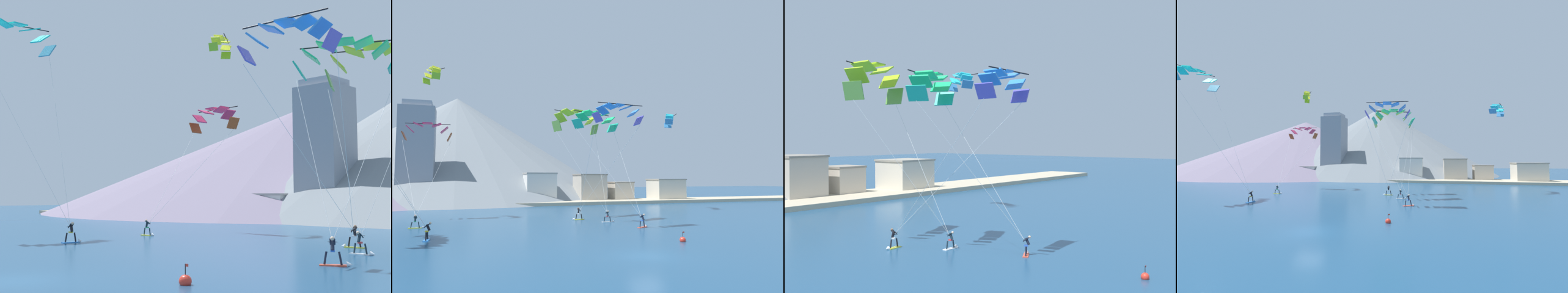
{
  "view_description": "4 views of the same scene",
  "coord_description": "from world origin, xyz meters",
  "views": [
    {
      "loc": [
        23.07,
        -11.72,
        3.73
      ],
      "look_at": [
        -0.9,
        12.28,
        6.88
      ],
      "focal_mm": 50.0,
      "sensor_mm": 36.0,
      "label": 1
    },
    {
      "loc": [
        -13.48,
        -25.65,
        5.74
      ],
      "look_at": [
        -0.4,
        12.08,
        9.06
      ],
      "focal_mm": 35.0,
      "sensor_mm": 36.0,
      "label": 2
    },
    {
      "loc": [
        -28.75,
        -8.75,
        9.44
      ],
      "look_at": [
        0.12,
        13.78,
        8.76
      ],
      "focal_mm": 50.0,
      "sensor_mm": 36.0,
      "label": 3
    },
    {
      "loc": [
        10.42,
        -21.19,
        6.19
      ],
      "look_at": [
        1.12,
        19.62,
        8.41
      ],
      "focal_mm": 24.0,
      "sensor_mm": 36.0,
      "label": 4
    }
  ],
  "objects": [
    {
      "name": "parafoil_kite_far_right",
      "position": [
        -26.31,
        12.76,
        19.73
      ],
      "size": [
        11.57,
        8.21,
        19.53
      ],
      "color": "teal"
    },
    {
      "name": "highrise_tower",
      "position": [
        -21.35,
        60.86,
        10.66
      ],
      "size": [
        7.0,
        7.0,
        21.75
      ],
      "color": "gray",
      "rests_on": "ground"
    },
    {
      "name": "parafoil_kite_far_left",
      "position": [
        3.21,
        28.02,
        14.54
      ],
      "size": [
        7.54,
        8.98,
        14.65
      ],
      "color": "#629F3D"
    },
    {
      "name": "parafoil_kite_distant_low_drift",
      "position": [
        23.36,
        34.92,
        16.54
      ],
      "size": [
        3.91,
        5.65,
        2.17
      ],
      "color": "#3D80BA"
    },
    {
      "name": "kitesurfer_mid_center",
      "position": [
        -17.48,
        22.5,
        0.44
      ],
      "size": [
        1.74,
        0.52,
        1.65
      ],
      "color": "yellow",
      "rests_on": "ground"
    },
    {
      "name": "shore_building_promenade_mid",
      "position": [
        17.04,
        61.07,
        3.37
      ],
      "size": [
        6.68,
        7.12,
        6.72
      ],
      "color": "#B7AD9E",
      "rests_on": "ground"
    },
    {
      "name": "mountain_peak_west_ridge",
      "position": [
        -53.66,
        103.51,
        13.05
      ],
      "size": [
        126.76,
        126.76,
        26.11
      ],
      "color": "slate",
      "rests_on": "ground"
    },
    {
      "name": "shoreline_strip",
      "position": [
        0.0,
        56.21,
        0.35
      ],
      "size": [
        180.0,
        10.0,
        0.7
      ],
      "primitive_type": "cube",
      "color": "#BCAD8E",
      "rests_on": "ground"
    },
    {
      "name": "parafoil_kite_distant_high_outer",
      "position": [
        -17.02,
        32.54,
        20.85
      ],
      "size": [
        3.15,
        4.44,
        2.12
      ],
      "color": "#8DC924"
    },
    {
      "name": "mountain_peak_central_summit",
      "position": [
        -13.66,
        99.24,
        15.36
      ],
      "size": [
        101.36,
        101.36,
        30.72
      ],
      "color": "slate",
      "rests_on": "ground"
    },
    {
      "name": "ground_plane",
      "position": [
        0.0,
        0.0,
        0.0
      ],
      "size": [
        400.0,
        400.0,
        0.0
      ],
      "primitive_type": "plane",
      "color": "navy"
    },
    {
      "name": "kitesurfer_far_right",
      "position": [
        -15.79,
        13.02,
        0.55
      ],
      "size": [
        0.68,
        1.77,
        1.78
      ],
      "color": "#337FDB",
      "rests_on": "ground"
    },
    {
      "name": "parafoil_kite_mid_center",
      "position": [
        -17.38,
        31.59,
        12.52
      ],
      "size": [
        6.57,
        9.7,
        12.24
      ],
      "color": "#A13B17"
    },
    {
      "name": "parafoil_kite_near_lead",
      "position": [
        4.33,
        14.94,
        13.48
      ],
      "size": [
        6.51,
        11.24,
        13.08
      ],
      "color": "#584DC4"
    },
    {
      "name": "kitesurfer_near_trail",
      "position": [
        7.42,
        14.79,
        0.48
      ],
      "size": [
        1.71,
        1.2,
        1.68
      ],
      "color": "#E54C33",
      "rests_on": "ground"
    },
    {
      "name": "race_marker_buoy",
      "position": [
        6.12,
        4.64,
        0.16
      ],
      "size": [
        0.56,
        0.56,
        1.02
      ],
      "color": "red",
      "rests_on": "ground"
    },
    {
      "name": "shore_building_harbour_front",
      "position": [
        -29.74,
        58.88,
        2.16
      ],
      "size": [
        7.41,
        6.75,
        4.29
      ],
      "color": "silver",
      "rests_on": "ground"
    },
    {
      "name": "parafoil_kite_near_trail",
      "position": [
        4.16,
        22.02,
        13.73
      ],
      "size": [
        7.24,
        9.3,
        13.4
      ],
      "color": "#1AB790"
    },
    {
      "name": "shore_building_quay_west",
      "position": [
        4.33,
        58.62,
        3.49
      ],
      "size": [
        6.86,
        5.64,
        6.96
      ],
      "color": "silver",
      "rests_on": "ground"
    },
    {
      "name": "shore_building_quay_east",
      "position": [
        24.73,
        60.0,
        2.45
      ],
      "size": [
        5.23,
        4.96,
        4.87
      ],
      "color": "beige",
      "rests_on": "ground"
    },
    {
      "name": "shore_building_old_town",
      "position": [
        36.14,
        58.08,
        2.8
      ],
      "size": [
        7.83,
        6.85,
        5.57
      ],
      "color": "beige",
      "rests_on": "ground"
    },
    {
      "name": "kitesurfer_far_left",
      "position": [
        5.65,
        21.05,
        0.43
      ],
      "size": [
        1.75,
        0.6,
        1.61
      ],
      "color": "white",
      "rests_on": "ground"
    },
    {
      "name": "kitesurfer_near_lead",
      "position": [
        2.59,
        25.1,
        0.51
      ],
      "size": [
        1.78,
        0.64,
        1.74
      ],
      "color": "yellow",
      "rests_on": "ground"
    }
  ]
}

